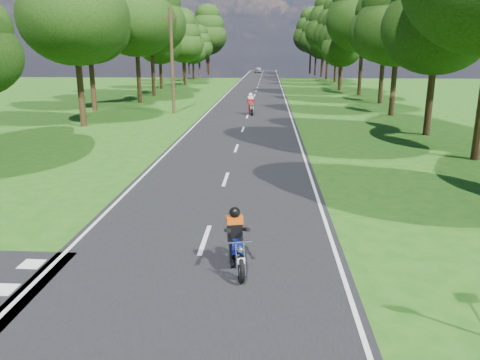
{
  "coord_description": "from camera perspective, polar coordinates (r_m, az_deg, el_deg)",
  "views": [
    {
      "loc": [
        1.62,
        -9.28,
        4.76
      ],
      "look_at": [
        0.8,
        4.0,
        1.1
      ],
      "focal_mm": 35.0,
      "sensor_mm": 36.0,
      "label": 1
    }
  ],
  "objects": [
    {
      "name": "rider_near_blue",
      "position": [
        10.53,
        -0.5,
        -7.2
      ],
      "size": [
        0.9,
        1.75,
        1.39
      ],
      "primitive_type": null,
      "rotation": [
        0.0,
        0.0,
        0.21
      ],
      "color": "#0D1890",
      "rests_on": "main_road"
    },
    {
      "name": "rider_far_red",
      "position": [
        36.82,
        1.33,
        9.27
      ],
      "size": [
        0.93,
        2.05,
        1.65
      ],
      "primitive_type": null,
      "rotation": [
        0.0,
        0.0,
        0.14
      ],
      "color": "maroon",
      "rests_on": "main_road"
    },
    {
      "name": "telegraph_pole",
      "position": [
        38.05,
        -8.29,
        14.19
      ],
      "size": [
        1.2,
        0.26,
        8.0
      ],
      "color": "#382616",
      "rests_on": "ground"
    },
    {
      "name": "road_markings",
      "position": [
        57.62,
        1.79,
        10.66
      ],
      "size": [
        7.4,
        140.0,
        0.01
      ],
      "color": "silver",
      "rests_on": "main_road"
    },
    {
      "name": "treeline",
      "position": [
        69.43,
        3.53,
        18.24
      ],
      "size": [
        40.0,
        115.35,
        14.78
      ],
      "color": "black",
      "rests_on": "ground"
    },
    {
      "name": "distant_car",
      "position": [
        111.17,
        2.27,
        13.27
      ],
      "size": [
        1.74,
        4.0,
        1.34
      ],
      "primitive_type": "imported",
      "rotation": [
        0.0,
        0.0,
        -0.04
      ],
      "color": "#B0B3B7",
      "rests_on": "main_road"
    },
    {
      "name": "main_road",
      "position": [
        59.49,
        1.98,
        10.79
      ],
      "size": [
        7.0,
        140.0,
        0.02
      ],
      "primitive_type": "cube",
      "color": "black",
      "rests_on": "ground"
    },
    {
      "name": "ground",
      "position": [
        10.55,
        -5.8,
        -11.52
      ],
      "size": [
        160.0,
        160.0,
        0.0
      ],
      "primitive_type": "plane",
      "color": "#195313",
      "rests_on": "ground"
    }
  ]
}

